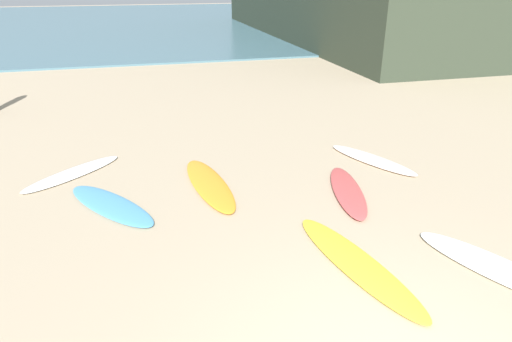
{
  "coord_description": "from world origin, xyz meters",
  "views": [
    {
      "loc": [
        -2.12,
        -2.27,
        3.53
      ],
      "look_at": [
        -0.19,
        4.83,
        0.3
      ],
      "focal_mm": 31.48,
      "sensor_mm": 36.0,
      "label": 1
    }
  ],
  "objects_px": {
    "surfboard_1": "(73,173)",
    "surfboard_4": "(348,191)",
    "surfboard_5": "(209,184)",
    "surfboard_2": "(372,160)",
    "surfboard_0": "(498,268)",
    "surfboard_3": "(111,205)",
    "surfboard_7": "(357,263)"
  },
  "relations": [
    {
      "from": "surfboard_7",
      "to": "surfboard_1",
      "type": "bearing_deg",
      "value": -57.37
    },
    {
      "from": "surfboard_5",
      "to": "surfboard_7",
      "type": "distance_m",
      "value": 3.26
    },
    {
      "from": "surfboard_0",
      "to": "surfboard_5",
      "type": "bearing_deg",
      "value": -71.1
    },
    {
      "from": "surfboard_1",
      "to": "surfboard_7",
      "type": "bearing_deg",
      "value": 2.7
    },
    {
      "from": "surfboard_1",
      "to": "surfboard_4",
      "type": "height_order",
      "value": "surfboard_4"
    },
    {
      "from": "surfboard_0",
      "to": "surfboard_7",
      "type": "bearing_deg",
      "value": -42.11
    },
    {
      "from": "surfboard_4",
      "to": "surfboard_5",
      "type": "xyz_separation_m",
      "value": [
        -2.29,
        0.93,
        -0.0
      ]
    },
    {
      "from": "surfboard_3",
      "to": "surfboard_4",
      "type": "xyz_separation_m",
      "value": [
        4.0,
        -0.57,
        0.01
      ]
    },
    {
      "from": "surfboard_0",
      "to": "surfboard_4",
      "type": "bearing_deg",
      "value": -94.27
    },
    {
      "from": "surfboard_2",
      "to": "surfboard_4",
      "type": "relative_size",
      "value": 1.02
    },
    {
      "from": "surfboard_2",
      "to": "surfboard_7",
      "type": "distance_m",
      "value": 3.76
    },
    {
      "from": "surfboard_3",
      "to": "surfboard_4",
      "type": "relative_size",
      "value": 1.04
    },
    {
      "from": "surfboard_3",
      "to": "surfboard_2",
      "type": "bearing_deg",
      "value": 152.8
    },
    {
      "from": "surfboard_2",
      "to": "surfboard_5",
      "type": "bearing_deg",
      "value": 161.52
    },
    {
      "from": "surfboard_3",
      "to": "surfboard_4",
      "type": "distance_m",
      "value": 4.04
    },
    {
      "from": "surfboard_2",
      "to": "surfboard_7",
      "type": "relative_size",
      "value": 0.83
    },
    {
      "from": "surfboard_4",
      "to": "surfboard_7",
      "type": "bearing_deg",
      "value": 81.83
    },
    {
      "from": "surfboard_4",
      "to": "surfboard_5",
      "type": "distance_m",
      "value": 2.48
    },
    {
      "from": "surfboard_2",
      "to": "surfboard_5",
      "type": "distance_m",
      "value": 3.45
    },
    {
      "from": "surfboard_0",
      "to": "surfboard_2",
      "type": "bearing_deg",
      "value": -117.27
    },
    {
      "from": "surfboard_1",
      "to": "surfboard_5",
      "type": "relative_size",
      "value": 0.88
    },
    {
      "from": "surfboard_1",
      "to": "surfboard_5",
      "type": "xyz_separation_m",
      "value": [
        2.44,
        -1.19,
        0.01
      ]
    },
    {
      "from": "surfboard_3",
      "to": "surfboard_4",
      "type": "height_order",
      "value": "surfboard_4"
    },
    {
      "from": "surfboard_4",
      "to": "surfboard_0",
      "type": "bearing_deg",
      "value": 123.72
    },
    {
      "from": "surfboard_1",
      "to": "surfboard_7",
      "type": "xyz_separation_m",
      "value": [
        3.91,
        -4.1,
        0.0
      ]
    },
    {
      "from": "surfboard_2",
      "to": "surfboard_5",
      "type": "xyz_separation_m",
      "value": [
        -3.44,
        -0.29,
        0.0
      ]
    },
    {
      "from": "surfboard_1",
      "to": "surfboard_4",
      "type": "xyz_separation_m",
      "value": [
        4.74,
        -2.12,
        0.01
      ]
    },
    {
      "from": "surfboard_0",
      "to": "surfboard_3",
      "type": "height_order",
      "value": "surfboard_3"
    },
    {
      "from": "surfboard_1",
      "to": "surfboard_7",
      "type": "distance_m",
      "value": 5.66
    },
    {
      "from": "surfboard_3",
      "to": "surfboard_7",
      "type": "relative_size",
      "value": 0.84
    },
    {
      "from": "surfboard_4",
      "to": "surfboard_5",
      "type": "bearing_deg",
      "value": -7.62
    },
    {
      "from": "surfboard_0",
      "to": "surfboard_5",
      "type": "distance_m",
      "value": 4.73
    }
  ]
}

